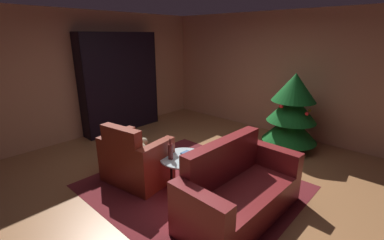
# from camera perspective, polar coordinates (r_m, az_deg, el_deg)

# --- Properties ---
(ground_plane) EXTENTS (7.22, 7.22, 0.00)m
(ground_plane) POSITION_cam_1_polar(r_m,az_deg,el_deg) (4.31, 0.02, -12.36)
(ground_plane) COLOR #A06940
(wall_back) EXTENTS (6.13, 0.06, 2.67)m
(wall_back) POSITION_cam_1_polar(r_m,az_deg,el_deg) (6.26, 18.68, 9.25)
(wall_back) COLOR tan
(wall_back) RESTS_ON ground
(wall_left) EXTENTS (0.06, 5.92, 2.67)m
(wall_left) POSITION_cam_1_polar(r_m,az_deg,el_deg) (6.25, -21.23, 8.97)
(wall_left) COLOR tan
(wall_left) RESTS_ON ground
(area_rug) EXTENTS (2.84, 2.56, 0.01)m
(area_rug) POSITION_cam_1_polar(r_m,az_deg,el_deg) (4.10, 0.26, -14.04)
(area_rug) COLOR maroon
(area_rug) RESTS_ON ground
(bookshelf_unit) EXTENTS (0.36, 1.86, 2.23)m
(bookshelf_unit) POSITION_cam_1_polar(r_m,az_deg,el_deg) (6.44, -14.20, 7.48)
(bookshelf_unit) COLOR black
(bookshelf_unit) RESTS_ON ground
(armchair_red) EXTENTS (1.05, 0.82, 0.95)m
(armchair_red) POSITION_cam_1_polar(r_m,az_deg,el_deg) (4.17, -12.11, -8.67)
(armchair_red) COLOR maroon
(armchair_red) RESTS_ON ground
(couch_red) EXTENTS (0.81, 1.74, 0.93)m
(couch_red) POSITION_cam_1_polar(r_m,az_deg,el_deg) (3.45, 9.85, -14.93)
(couch_red) COLOR maroon
(couch_red) RESTS_ON ground
(coffee_table) EXTENTS (0.70, 0.70, 0.47)m
(coffee_table) POSITION_cam_1_polar(r_m,az_deg,el_deg) (3.91, -1.80, -8.61)
(coffee_table) COLOR black
(coffee_table) RESTS_ON ground
(book_stack_on_table) EXTENTS (0.20, 0.16, 0.06)m
(book_stack_on_table) POSITION_cam_1_polar(r_m,az_deg,el_deg) (3.88, -0.81, -7.52)
(book_stack_on_table) COLOR #3D5791
(book_stack_on_table) RESTS_ON coffee_table
(bottle_on_table) EXTENTS (0.07, 0.07, 0.31)m
(bottle_on_table) POSITION_cam_1_polar(r_m,az_deg,el_deg) (3.80, -4.65, -6.67)
(bottle_on_table) COLOR #53201F
(bottle_on_table) RESTS_ON coffee_table
(decorated_tree) EXTENTS (1.04, 1.04, 1.50)m
(decorated_tree) POSITION_cam_1_polar(r_m,az_deg,el_deg) (5.43, 20.68, 1.81)
(decorated_tree) COLOR brown
(decorated_tree) RESTS_ON ground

